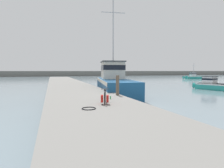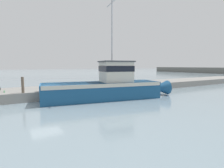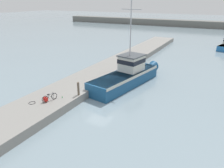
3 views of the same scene
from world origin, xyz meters
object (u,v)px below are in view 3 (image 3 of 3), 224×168
Objects in this scene: mooring_post at (78,89)px; water_bottle_on_curb at (62,97)px; fishing_boat_main at (128,74)px; bicycle_touring at (48,98)px.

water_bottle_on_curb is (-1.02, -1.44, -0.61)m from mooring_post.
mooring_post is 7.82× the size of water_bottle_on_curb.
fishing_boat_main is at bearing 69.04° from water_bottle_on_curb.
bicycle_touring is 3.19m from mooring_post.
bicycle_touring is at bearing -123.35° from mooring_post.
water_bottle_on_curb is at bearing 77.04° from bicycle_touring.
bicycle_touring reaches higher than water_bottle_on_curb.
bicycle_touring is (-4.11, -10.04, -0.11)m from fishing_boat_main.
water_bottle_on_curb is at bearing -125.21° from mooring_post.
bicycle_touring is at bearing -101.91° from fishing_boat_main.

